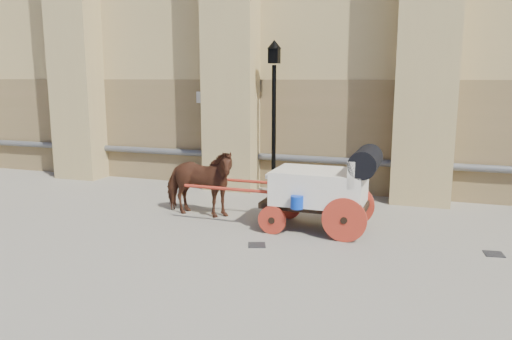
% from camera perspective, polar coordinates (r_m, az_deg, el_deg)
% --- Properties ---
extents(ground, '(90.00, 90.00, 0.00)m').
position_cam_1_polar(ground, '(10.40, -4.95, -6.61)').
color(ground, slate).
rests_on(ground, ground).
extents(horse, '(1.84, 0.89, 1.53)m').
position_cam_1_polar(horse, '(11.12, -6.57, -1.44)').
color(horse, '#552A1A').
rests_on(horse, ground).
extents(carriage, '(3.98, 1.42, 1.74)m').
position_cam_1_polar(carriage, '(10.06, 7.99, -1.76)').
color(carriage, black).
rests_on(carriage, ground).
extents(street_lamp, '(0.37, 0.37, 4.00)m').
position_cam_1_polar(street_lamp, '(13.09, 2.05, 6.51)').
color(street_lamp, black).
rests_on(street_lamp, ground).
extents(drain_grate_near, '(0.41, 0.41, 0.01)m').
position_cam_1_polar(drain_grate_near, '(9.33, 0.09, -8.57)').
color(drain_grate_near, black).
rests_on(drain_grate_near, ground).
extents(drain_grate_far, '(0.36, 0.36, 0.01)m').
position_cam_1_polar(drain_grate_far, '(9.82, 25.54, -8.65)').
color(drain_grate_far, black).
rests_on(drain_grate_far, ground).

